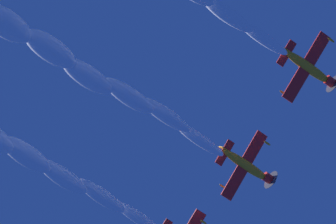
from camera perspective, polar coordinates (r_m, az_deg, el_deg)
The scene contains 4 objects.
airplane_left_wingman at distance 85.95m, azimuth 5.75°, elevation -3.90°, with size 7.67×7.24×3.78m.
airplane_right_wingman at distance 84.40m, azimuth 10.15°, elevation 3.12°, with size 7.80×7.27×3.40m.
smoke_trail_lead at distance 82.79m, azimuth -11.06°, elevation -2.64°, with size 10.05×28.58×5.69m.
smoke_trail_left_wingman at distance 80.56m, azimuth -6.65°, elevation 3.36°, with size 10.07×28.95×5.28m.
Camera 1 is at (-7.61, 23.87, 2.00)m, focal length 84.69 mm.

